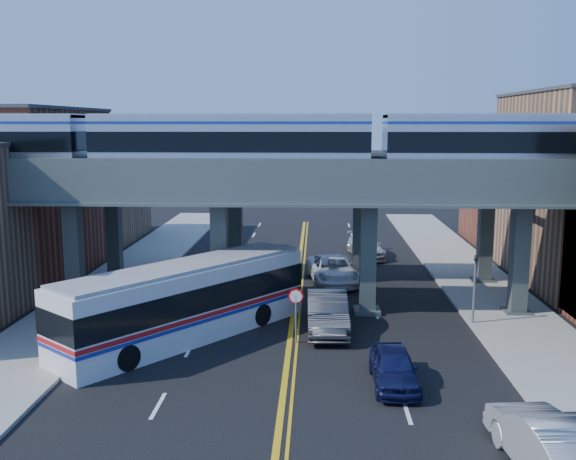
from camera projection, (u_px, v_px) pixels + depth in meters
name	position (u px, v px, depth m)	size (l,w,h in m)	color
ground	(287.00, 367.00, 27.09)	(120.00, 120.00, 0.00)	black
sidewalk_west	(98.00, 298.00, 37.43)	(5.00, 70.00, 0.16)	gray
sidewalk_east	(497.00, 303.00, 36.43)	(5.00, 70.00, 0.16)	gray
building_west_b	(21.00, 194.00, 42.75)	(8.00, 14.00, 11.00)	brown
building_west_c	(90.00, 195.00, 55.80)	(8.00, 10.00, 8.00)	#966E4D
building_east_c	(521.00, 191.00, 54.11)	(8.00, 10.00, 9.00)	brown
elevated_viaduct_near	(293.00, 194.00, 33.90)	(52.00, 3.60, 7.40)	#404A47
elevated_viaduct_far	(297.00, 182.00, 40.79)	(52.00, 3.60, 7.40)	#404A47
transit_train	(231.00, 142.00, 33.59)	(44.87, 2.81, 3.27)	black
stop_sign	(296.00, 307.00, 29.74)	(0.76, 0.09, 2.63)	slate
traffic_signal	(475.00, 282.00, 32.22)	(0.15, 0.18, 4.10)	slate
transit_bus	(186.00, 302.00, 30.44)	(10.76, 12.33, 3.47)	silver
car_lane_a	(394.00, 367.00, 25.08)	(1.72, 4.28, 1.46)	#10133B
car_lane_b	(327.00, 313.00, 31.65)	(1.96, 5.62, 1.85)	#2E2F31
car_lane_c	(333.00, 270.00, 41.15)	(2.80, 6.07, 1.69)	white
car_lane_d	(365.00, 246.00, 49.14)	(2.27, 5.59, 1.62)	#B3B2B7
car_parked_curb	(550.00, 444.00, 18.70)	(1.95, 5.60, 1.84)	#98989D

